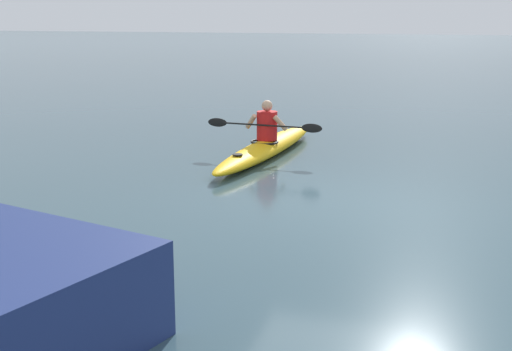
{
  "coord_description": "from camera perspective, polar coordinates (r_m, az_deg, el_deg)",
  "views": [
    {
      "loc": [
        -1.64,
        9.8,
        2.74
      ],
      "look_at": [
        0.86,
        1.22,
        0.62
      ],
      "focal_mm": 48.55,
      "sensor_mm": 36.0,
      "label": 1
    }
  ],
  "objects": [
    {
      "name": "ground_plane",
      "position": [
        10.31,
        6.49,
        -2.17
      ],
      "size": [
        160.0,
        160.0,
        0.0
      ],
      "primitive_type": "plane",
      "color": "#334C56"
    },
    {
      "name": "kayak",
      "position": [
        13.5,
        0.92,
        2.32
      ],
      "size": [
        1.01,
        5.08,
        0.32
      ],
      "color": "#EAB214",
      "rests_on": "ground"
    },
    {
      "name": "kayaker",
      "position": [
        13.39,
        0.89,
        4.29
      ],
      "size": [
        2.32,
        0.51,
        0.77
      ],
      "color": "red",
      "rests_on": "kayak"
    }
  ]
}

